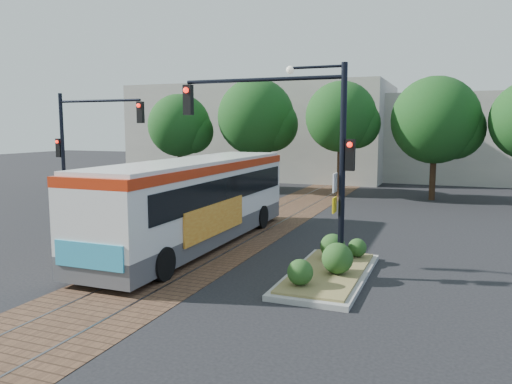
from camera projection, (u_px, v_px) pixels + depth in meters
ground at (200, 254)px, 17.36m from camera, size 120.00×120.00×0.00m
trackbed at (244, 232)px, 21.05m from camera, size 3.60×40.00×0.02m
tree_row at (338, 120)px, 31.44m from camera, size 26.40×5.60×7.67m
warehouses at (348, 134)px, 43.59m from camera, size 40.00×13.00×8.00m
city_bus at (197, 198)px, 18.61m from camera, size 2.69×12.05×3.22m
traffic_island at (330, 266)px, 14.74m from camera, size 2.20×5.20×1.13m
signal_pole_main at (301, 136)px, 14.68m from camera, size 5.49×0.46×6.00m
signal_pole_left at (81, 138)px, 23.58m from camera, size 4.99×0.34×6.00m
officer at (76, 198)px, 25.00m from camera, size 0.68×0.47×1.78m
parked_car at (137, 192)px, 28.58m from camera, size 5.03×3.64×1.35m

